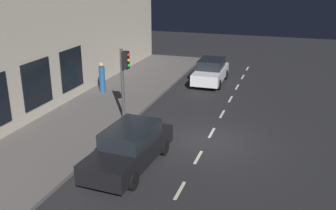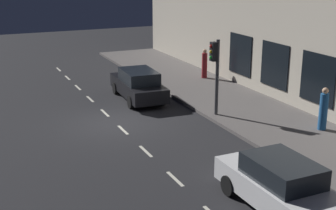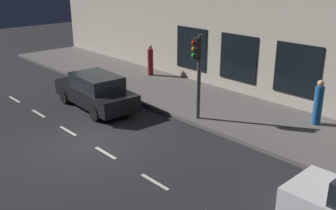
% 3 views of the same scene
% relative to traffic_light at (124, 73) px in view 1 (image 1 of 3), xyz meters
% --- Properties ---
extents(ground_plane, '(60.00, 60.00, 0.00)m').
position_rel_traffic_light_xyz_m(ground_plane, '(-4.36, 1.15, -2.46)').
color(ground_plane, '#232326').
extents(sidewalk, '(4.50, 32.00, 0.15)m').
position_rel_traffic_light_xyz_m(sidewalk, '(1.89, 1.15, -2.38)').
color(sidewalk, '#5B5654').
rests_on(sidewalk, ground).
extents(building_facade, '(0.65, 32.00, 7.62)m').
position_rel_traffic_light_xyz_m(building_facade, '(4.44, 1.15, 1.34)').
color(building_facade, beige).
rests_on(building_facade, ground).
extents(lane_centre_line, '(0.12, 27.20, 0.01)m').
position_rel_traffic_light_xyz_m(lane_centre_line, '(-4.36, 0.15, -2.45)').
color(lane_centre_line, beige).
rests_on(lane_centre_line, ground).
extents(traffic_light, '(0.50, 0.32, 3.45)m').
position_rel_traffic_light_xyz_m(traffic_light, '(0.00, 0.00, 0.00)').
color(traffic_light, '#424244').
rests_on(traffic_light, sidewalk).
extents(parked_car_0, '(2.07, 4.69, 1.58)m').
position_rel_traffic_light_xyz_m(parked_car_0, '(-2.07, 4.25, -1.67)').
color(parked_car_0, black).
rests_on(parked_car_0, ground).
extents(parked_car_1, '(1.85, 4.19, 1.58)m').
position_rel_traffic_light_xyz_m(parked_car_1, '(-2.52, -8.07, -1.67)').
color(parked_car_1, silver).
rests_on(parked_car_1, ground).
extents(pedestrian_1, '(0.38, 0.38, 1.80)m').
position_rel_traffic_light_xyz_m(pedestrian_1, '(3.11, -3.61, -1.46)').
color(pedestrian_1, '#1E5189').
rests_on(pedestrian_1, sidewalk).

